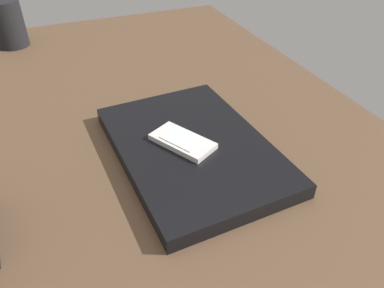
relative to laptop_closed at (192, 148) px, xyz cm
name	(u,v)px	position (x,y,z in cm)	size (l,w,h in cm)	color
desk_surface	(143,137)	(9.56, 5.25, -2.65)	(120.00, 80.00, 3.00)	brown
laptop_closed	(192,148)	(0.00, 0.00, 0.00)	(31.46, 21.34, 2.31)	black
cell_phone_on_laptop	(182,141)	(0.25, 1.44, 1.61)	(10.80, 8.90, 0.98)	silver
pen_cup	(8,24)	(57.26, 24.12, 4.30)	(7.34, 7.34, 10.91)	black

